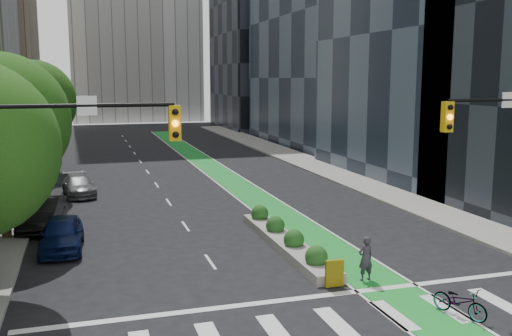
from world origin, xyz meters
TOP-DOWN VIEW (x-y plane):
  - ground at (0.00, 0.00)m, footprint 160.00×160.00m
  - sidewalk_left at (-11.80, 25.00)m, footprint 3.60×90.00m
  - sidewalk_right at (11.80, 25.00)m, footprint 3.60×90.00m
  - bike_lane_paint at (3.00, 30.00)m, footprint 2.20×70.00m
  - building_dark_end at (20.00, 68.00)m, footprint 14.00×18.00m
  - tree_midfar at (-11.00, 22.00)m, footprint 5.60×5.60m
  - tree_far at (-11.00, 32.00)m, footprint 6.60×6.60m
  - signal_left at (-8.70, 0.46)m, footprint 6.14×0.51m
  - median_planter at (1.20, 7.04)m, footprint 1.20×10.26m
  - bicycle at (4.00, -1.67)m, footprint 1.35×2.00m
  - cyclist at (2.63, 2.15)m, footprint 0.69×0.51m
  - parked_car_left_near at (-8.44, 9.53)m, footprint 1.95×4.48m
  - parked_car_left_mid at (-9.50, 13.75)m, footprint 2.32×5.01m
  - parked_car_left_far at (-7.79, 21.77)m, footprint 2.38×4.67m

SIDE VIEW (x-z plane):
  - ground at x=0.00m, z-range 0.00..0.00m
  - bike_lane_paint at x=3.00m, z-range 0.00..0.01m
  - sidewalk_left at x=-11.80m, z-range 0.00..0.15m
  - sidewalk_right at x=11.80m, z-range 0.00..0.15m
  - median_planter at x=1.20m, z-range -0.18..0.92m
  - bicycle at x=4.00m, z-range 0.00..0.99m
  - parked_car_left_far at x=-7.79m, z-range 0.00..1.30m
  - parked_car_left_near at x=-8.44m, z-range 0.00..1.50m
  - parked_car_left_mid at x=-9.50m, z-range 0.00..1.59m
  - cyclist at x=2.63m, z-range 0.00..1.73m
  - signal_left at x=-8.70m, z-range 1.18..8.38m
  - tree_midfar at x=-11.00m, z-range 1.07..8.83m
  - tree_far at x=-11.00m, z-range 1.19..10.20m
  - building_dark_end at x=20.00m, z-range 0.00..28.00m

